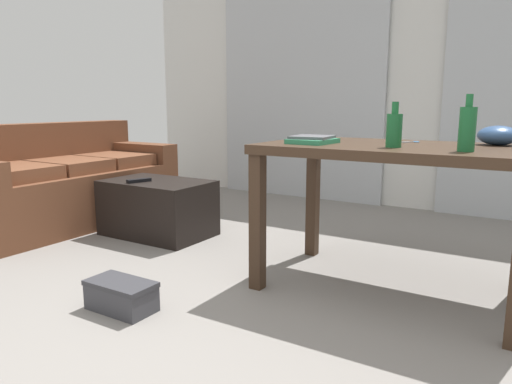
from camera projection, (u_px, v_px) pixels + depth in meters
ground_plane at (317, 272)px, 2.87m from camera, size 8.55×8.55×0.00m
wall_back at (417, 70)px, 4.45m from camera, size 6.20×0.10×2.64m
curtains at (414, 81)px, 4.40m from camera, size 4.24×0.03×2.42m
couch at (64, 185)px, 4.01m from camera, size 0.85×1.85×0.84m
coffee_table at (158, 208)px, 3.66m from camera, size 0.81×0.52×0.43m
craft_table at (395, 166)px, 2.47m from camera, size 1.35×0.80×0.79m
bottle_near at (467, 128)px, 2.09m from camera, size 0.07×0.07×0.25m
bottle_far at (394, 129)px, 2.29m from camera, size 0.08×0.08×0.22m
bowl at (498, 135)px, 2.43m from camera, size 0.20×0.20×0.10m
book_stack at (313, 140)px, 2.55m from camera, size 0.23×0.26×0.04m
scissors at (412, 142)px, 2.61m from camera, size 0.09×0.11×0.00m
tv_remote_primary at (139, 181)px, 3.55m from camera, size 0.11×0.19×0.02m
shoebox at (121, 295)px, 2.33m from camera, size 0.35×0.19×0.15m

